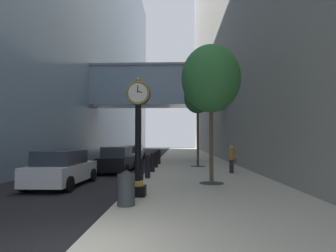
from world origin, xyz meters
TOP-DOWN VIEW (x-y plane):
  - ground_plane at (0.00, 27.00)m, footprint 110.00×110.00m
  - sidewalk_right at (3.31, 30.00)m, footprint 6.61×80.00m
  - building_block_left at (-10.98, 29.95)m, footprint 22.46×80.00m
  - street_clock at (0.56, 5.00)m, footprint 0.84×0.55m
  - bollard_second at (0.40, 6.75)m, footprint 0.29×0.29m
  - bollard_third at (0.40, 9.69)m, footprint 0.29×0.29m
  - bollard_fourth at (0.40, 12.63)m, footprint 0.29×0.29m
  - bollard_fifth at (0.40, 15.57)m, footprint 0.29×0.29m
  - bollard_sixth at (0.40, 18.51)m, footprint 0.29×0.29m
  - street_tree_near at (3.47, 8.01)m, footprint 2.70×2.70m
  - street_tree_mid_near at (3.47, 16.44)m, footprint 2.06×2.06m
  - trash_bin at (0.41, 3.55)m, footprint 0.53×0.53m
  - pedestrian_walking at (5.16, 12.13)m, footprint 0.51×0.43m
  - car_blue_near at (-2.83, 26.33)m, footprint 2.09×4.41m
  - car_white_mid at (-3.30, 7.87)m, footprint 2.07×4.48m
  - car_black_far at (-1.96, 13.55)m, footprint 2.01×4.61m
  - car_silver_trailing at (-2.24, 20.38)m, footprint 1.98×4.39m

SIDE VIEW (x-z plane):
  - ground_plane at x=0.00m, z-range 0.00..0.00m
  - sidewalk_right at x=3.31m, z-range 0.00..0.14m
  - trash_bin at x=0.41m, z-range 0.15..1.20m
  - car_blue_near at x=-2.83m, z-range -0.01..1.54m
  - bollard_second at x=0.40m, z-range 0.17..1.38m
  - bollard_third at x=0.40m, z-range 0.17..1.38m
  - bollard_fourth at x=0.40m, z-range 0.17..1.38m
  - bollard_fifth at x=0.40m, z-range 0.17..1.38m
  - bollard_sixth at x=0.40m, z-range 0.17..1.38m
  - car_silver_trailing at x=-2.24m, z-range -0.02..1.58m
  - car_white_mid at x=-3.30m, z-range -0.02..1.60m
  - car_black_far at x=-1.96m, z-range -0.02..1.64m
  - pedestrian_walking at x=5.16m, z-range 0.18..1.85m
  - street_clock at x=0.56m, z-range 0.34..4.50m
  - street_tree_near at x=3.47m, z-range 1.73..8.05m
  - street_tree_mid_near at x=3.47m, z-range 2.08..8.44m
  - building_block_left at x=-10.98m, z-range -0.07..35.88m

